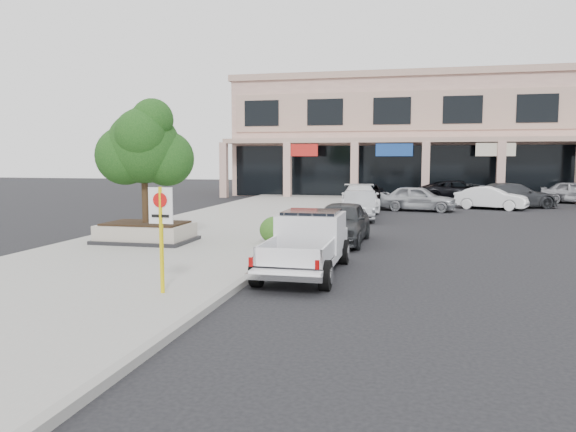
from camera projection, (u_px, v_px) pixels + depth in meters
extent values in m
plane|color=black|center=(314.00, 279.00, 14.19)|extent=(120.00, 120.00, 0.00)
cube|color=gray|center=(200.00, 237.00, 21.23)|extent=(8.00, 52.00, 0.15)
cube|color=gray|center=(302.00, 240.00, 20.34)|extent=(0.20, 52.00, 0.15)
cube|color=tan|center=(490.00, 139.00, 44.85)|extent=(40.00, 10.00, 9.00)
cube|color=tan|center=(492.00, 79.00, 44.36)|extent=(40.40, 10.40, 0.50)
cube|color=tan|center=(500.00, 140.00, 38.97)|extent=(40.00, 2.20, 0.35)
cube|color=tan|center=(224.00, 170.00, 42.88)|extent=(0.55, 0.55, 4.20)
cube|color=black|center=(497.00, 172.00, 40.22)|extent=(39.20, 0.08, 3.90)
cube|color=black|center=(146.00, 240.00, 19.52)|extent=(3.20, 2.20, 0.12)
cube|color=#B0A093|center=(146.00, 231.00, 19.48)|extent=(3.00, 2.00, 0.50)
cube|color=black|center=(146.00, 223.00, 19.45)|extent=(2.70, 1.70, 0.06)
cylinder|color=black|center=(145.00, 191.00, 19.34)|extent=(0.22, 0.22, 2.20)
sphere|color=#0E340E|center=(144.00, 147.00, 19.18)|extent=(2.50, 2.50, 2.50)
sphere|color=#0E340E|center=(167.00, 159.00, 19.35)|extent=(1.90, 1.90, 1.90)
sphere|color=#0E340E|center=(142.00, 130.00, 19.67)|extent=(1.60, 1.60, 1.60)
cylinder|color=yellow|center=(161.00, 240.00, 12.06)|extent=(0.09, 0.09, 2.30)
cube|color=white|center=(161.00, 206.00, 11.98)|extent=(0.55, 0.03, 0.78)
cylinder|color=red|center=(160.00, 200.00, 11.94)|extent=(0.32, 0.01, 0.32)
ellipsoid|color=#1C4F16|center=(276.00, 230.00, 19.04)|extent=(1.10, 0.99, 0.93)
imported|color=#292B2D|center=(341.00, 222.00, 20.15)|extent=(1.86, 4.45, 1.50)
imported|color=#AAACB2|center=(360.00, 205.00, 27.77)|extent=(1.87, 4.39, 1.41)
imported|color=white|center=(360.00, 198.00, 32.15)|extent=(2.75, 5.40, 1.50)
imported|color=black|center=(367.00, 195.00, 35.79)|extent=(2.73, 5.14, 1.38)
imported|color=#A7A9AF|center=(418.00, 198.00, 32.18)|extent=(4.52, 2.37, 1.47)
imported|color=white|center=(491.00, 198.00, 33.20)|extent=(4.33, 2.67, 1.35)
imported|color=#303235|center=(513.00, 195.00, 34.18)|extent=(5.64, 3.75, 1.52)
imported|color=black|center=(459.00, 191.00, 38.45)|extent=(5.70, 3.26, 1.50)
imported|color=#9C9DA3|center=(576.00, 192.00, 37.35)|extent=(4.76, 2.90, 1.52)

